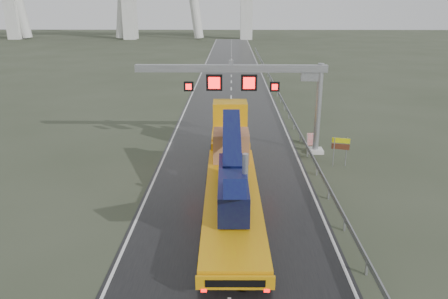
{
  "coord_description": "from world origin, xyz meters",
  "views": [
    {
      "loc": [
        0.04,
        -15.83,
        11.47
      ],
      "look_at": [
        -0.39,
        9.0,
        3.2
      ],
      "focal_mm": 35.0,
      "sensor_mm": 36.0,
      "label": 1
    }
  ],
  "objects_px": {
    "sign_gantry": "(258,84)",
    "heavy_haul_truck": "(231,158)",
    "exit_sign_pair": "(340,146)",
    "striped_barrier": "(310,139)"
  },
  "relations": [
    {
      "from": "heavy_haul_truck",
      "to": "striped_barrier",
      "type": "bearing_deg",
      "value": 51.53
    },
    {
      "from": "heavy_haul_truck",
      "to": "exit_sign_pair",
      "type": "distance_m",
      "value": 8.85
    },
    {
      "from": "striped_barrier",
      "to": "sign_gantry",
      "type": "bearing_deg",
      "value": -161.72
    },
    {
      "from": "sign_gantry",
      "to": "exit_sign_pair",
      "type": "relative_size",
      "value": 6.71
    },
    {
      "from": "exit_sign_pair",
      "to": "sign_gantry",
      "type": "bearing_deg",
      "value": 167.67
    },
    {
      "from": "sign_gantry",
      "to": "striped_barrier",
      "type": "height_order",
      "value": "sign_gantry"
    },
    {
      "from": "heavy_haul_truck",
      "to": "exit_sign_pair",
      "type": "height_order",
      "value": "heavy_haul_truck"
    },
    {
      "from": "sign_gantry",
      "to": "heavy_haul_truck",
      "type": "distance_m",
      "value": 8.01
    },
    {
      "from": "sign_gantry",
      "to": "heavy_haul_truck",
      "type": "height_order",
      "value": "sign_gantry"
    },
    {
      "from": "heavy_haul_truck",
      "to": "striped_barrier",
      "type": "xyz_separation_m",
      "value": [
        6.78,
        8.8,
        -1.39
      ]
    }
  ]
}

